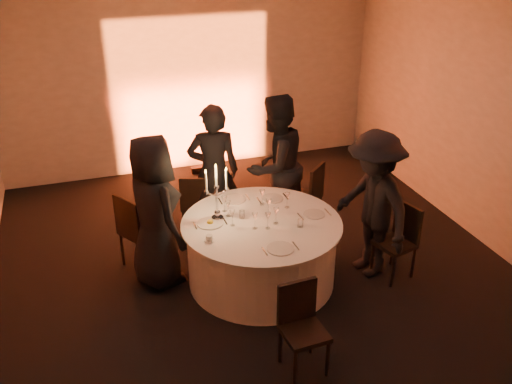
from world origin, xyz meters
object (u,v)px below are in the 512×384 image
object	(u,v)px
banquet_table	(262,251)
chair_left	(136,228)
guest_back_right	(275,166)
coffee_cup	(209,238)
chair_front	(301,322)
chair_right	(400,237)
candelabra	(217,200)
chair_back_left	(196,202)
guest_left	(154,212)
chair_back_right	(309,193)
guest_back_left	(214,172)
guest_right	(373,205)

from	to	relation	value
banquet_table	chair_left	world-z (taller)	chair_left
guest_back_right	coffee_cup	size ratio (longest dim) A/B	17.07
banquet_table	chair_front	world-z (taller)	chair_front
chair_right	candelabra	distance (m)	2.15
chair_back_left	guest_left	world-z (taller)	guest_left
chair_back_right	guest_left	bearing A→B (deg)	-27.98
chair_left	guest_left	xyz separation A→B (m)	(0.19, -0.34, 0.35)
chair_back_left	candelabra	world-z (taller)	candelabra
guest_back_left	guest_back_right	world-z (taller)	guest_back_right
chair_back_left	guest_back_left	size ratio (longest dim) A/B	0.48
banquet_table	chair_left	size ratio (longest dim) A/B	1.88
guest_right	guest_back_left	bearing A→B (deg)	-142.70
candelabra	chair_back_right	bearing A→B (deg)	26.39
chair_right	coffee_cup	distance (m)	2.24
chair_right	guest_right	xyz separation A→B (m)	(-0.30, 0.17, 0.39)
guest_back_right	candelabra	xyz separation A→B (m)	(-0.98, -0.81, 0.07)
chair_front	guest_left	distance (m)	2.10
guest_back_right	guest_right	size ratio (longest dim) A/B	1.06
chair_back_left	banquet_table	bearing A→B (deg)	128.92
guest_right	chair_right	bearing A→B (deg)	50.98
chair_back_right	chair_front	xyz separation A→B (m)	(-1.08, -2.36, -0.03)
banquet_table	guest_left	world-z (taller)	guest_left
guest_back_right	guest_left	bearing A→B (deg)	-5.43
chair_left	guest_left	size ratio (longest dim) A/B	0.54
banquet_table	guest_back_left	size ratio (longest dim) A/B	1.00
guest_right	candelabra	xyz separation A→B (m)	(-1.71, 0.44, 0.12)
banquet_table	chair_right	xyz separation A→B (m)	(1.56, -0.38, 0.11)
banquet_table	chair_front	bearing A→B (deg)	-94.03
chair_right	chair_front	distance (m)	1.96
banquet_table	guest_back_right	distance (m)	1.30
chair_back_right	guest_back_right	size ratio (longest dim) A/B	0.50
chair_front	guest_back_right	size ratio (longest dim) A/B	0.47
chair_back_right	candelabra	world-z (taller)	candelabra
chair_right	guest_left	world-z (taller)	guest_left
guest_back_left	chair_back_left	bearing A→B (deg)	-4.89
chair_right	chair_back_right	bearing A→B (deg)	-171.26
chair_left	chair_back_left	bearing A→B (deg)	-88.68
coffee_cup	candelabra	distance (m)	0.52
banquet_table	chair_left	bearing A→B (deg)	151.08
chair_back_left	chair_back_right	world-z (taller)	chair_back_right
guest_back_left	candelabra	world-z (taller)	guest_back_left
banquet_table	coffee_cup	world-z (taller)	coffee_cup
chair_left	guest_back_right	size ratio (longest dim) A/B	0.51
chair_right	candelabra	world-z (taller)	candelabra
chair_back_left	guest_right	size ratio (longest dim) A/B	0.49
guest_right	coffee_cup	distance (m)	1.91
coffee_cup	guest_back_right	bearing A→B (deg)	46.37
chair_left	guest_back_left	xyz separation A→B (m)	(1.08, 0.48, 0.36)
chair_front	guest_left	xyz separation A→B (m)	(-1.02, 1.79, 0.40)
coffee_cup	chair_left	bearing A→B (deg)	125.53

